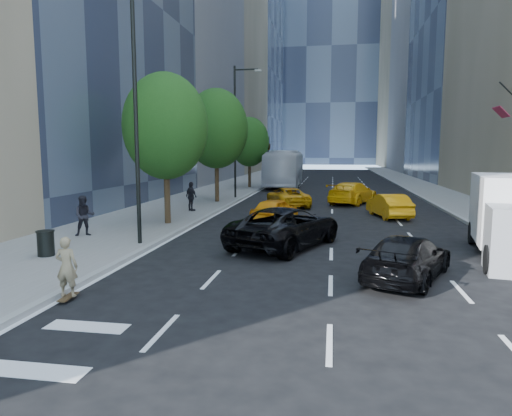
% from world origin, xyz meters
% --- Properties ---
extents(ground, '(160.00, 160.00, 0.00)m').
position_xyz_m(ground, '(0.00, 0.00, 0.00)').
color(ground, black).
rests_on(ground, ground).
extents(sidewalk_left, '(6.00, 120.00, 0.15)m').
position_xyz_m(sidewalk_left, '(-9.00, 30.00, 0.07)').
color(sidewalk_left, slate).
rests_on(sidewalk_left, ground).
extents(sidewalk_right, '(4.00, 120.00, 0.15)m').
position_xyz_m(sidewalk_right, '(10.00, 30.00, 0.07)').
color(sidewalk_right, slate).
rests_on(sidewalk_right, ground).
extents(tower_left_end, '(20.00, 28.00, 60.00)m').
position_xyz_m(tower_left_end, '(-22.00, 92.00, 30.00)').
color(tower_left_end, '#2D3447').
rests_on(tower_left_end, ground).
extents(tower_right_far, '(20.00, 24.00, 50.00)m').
position_xyz_m(tower_right_far, '(22.00, 98.00, 25.00)').
color(tower_right_far, '#776F52').
rests_on(tower_right_far, ground).
extents(lamp_near, '(2.13, 0.22, 10.00)m').
position_xyz_m(lamp_near, '(-6.32, 4.00, 5.81)').
color(lamp_near, black).
rests_on(lamp_near, sidewalk_left).
extents(lamp_far, '(2.13, 0.22, 10.00)m').
position_xyz_m(lamp_far, '(-6.32, 22.00, 5.81)').
color(lamp_far, black).
rests_on(lamp_far, sidewalk_left).
extents(tree_near, '(4.20, 4.20, 7.46)m').
position_xyz_m(tree_near, '(-7.20, 9.00, 4.97)').
color(tree_near, black).
rests_on(tree_near, sidewalk_left).
extents(tree_mid, '(4.50, 4.50, 7.99)m').
position_xyz_m(tree_mid, '(-7.20, 19.00, 5.32)').
color(tree_mid, black).
rests_on(tree_mid, sidewalk_left).
extents(tree_far, '(3.90, 3.90, 6.92)m').
position_xyz_m(tree_far, '(-7.20, 32.00, 4.62)').
color(tree_far, black).
rests_on(tree_far, sidewalk_left).
extents(traffic_signal, '(2.48, 0.53, 5.20)m').
position_xyz_m(traffic_signal, '(-6.40, 40.00, 4.23)').
color(traffic_signal, black).
rests_on(traffic_signal, sidewalk_left).
extents(skateboarder, '(0.60, 0.42, 1.55)m').
position_xyz_m(skateboarder, '(-5.60, -2.45, 0.77)').
color(skateboarder, '#8C7B57').
rests_on(skateboarder, ground).
extents(black_sedan_lincoln, '(4.67, 6.29, 1.59)m').
position_xyz_m(black_sedan_lincoln, '(-0.79, 5.00, 0.79)').
color(black_sedan_lincoln, black).
rests_on(black_sedan_lincoln, ground).
extents(black_sedan_mercedes, '(3.46, 4.87, 1.31)m').
position_xyz_m(black_sedan_mercedes, '(3.22, 1.00, 0.65)').
color(black_sedan_mercedes, black).
rests_on(black_sedan_mercedes, ground).
extents(taxi_a, '(2.50, 4.07, 1.29)m').
position_xyz_m(taxi_a, '(-2.00, 11.08, 0.65)').
color(taxi_a, orange).
rests_on(taxi_a, ground).
extents(taxi_b, '(2.34, 4.32, 1.35)m').
position_xyz_m(taxi_b, '(4.20, 14.00, 0.68)').
color(taxi_b, orange).
rests_on(taxi_b, ground).
extents(taxi_c, '(3.69, 5.13, 1.30)m').
position_xyz_m(taxi_c, '(-2.00, 18.00, 0.65)').
color(taxi_c, orange).
rests_on(taxi_c, ground).
extents(taxi_d, '(4.09, 5.79, 1.56)m').
position_xyz_m(taxi_d, '(2.42, 20.50, 0.78)').
color(taxi_d, '#F7B10D').
rests_on(taxi_d, ground).
extents(city_bus, '(3.43, 13.65, 3.79)m').
position_xyz_m(city_bus, '(-4.04, 35.55, 1.89)').
color(city_bus, silver).
rests_on(city_bus, ground).
extents(box_truck, '(3.22, 6.35, 2.90)m').
position_xyz_m(box_truck, '(7.25, 4.44, 1.48)').
color(box_truck, white).
rests_on(box_truck, ground).
extents(pedestrian_a, '(1.06, 0.99, 1.73)m').
position_xyz_m(pedestrian_a, '(-9.48, 5.09, 1.02)').
color(pedestrian_a, black).
rests_on(pedestrian_a, sidewalk_left).
extents(pedestrian_b, '(1.08, 0.98, 1.76)m').
position_xyz_m(pedestrian_b, '(-7.43, 13.66, 1.03)').
color(pedestrian_b, black).
rests_on(pedestrian_b, sidewalk_left).
extents(trash_can, '(0.57, 0.57, 0.85)m').
position_xyz_m(trash_can, '(-8.81, 1.39, 0.58)').
color(trash_can, black).
rests_on(trash_can, sidewalk_left).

